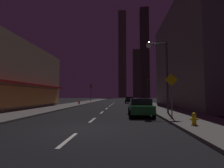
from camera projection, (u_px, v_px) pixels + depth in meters
name	position (u px, v px, depth m)	size (l,w,h in m)	color
ground_plane	(114.00, 103.00, 40.24)	(78.00, 136.00, 0.10)	black
sidewalk_right	(143.00, 102.00, 39.80)	(4.00, 76.00, 0.15)	#605E59
sidewalk_left	(86.00, 102.00, 40.70)	(4.00, 76.00, 0.15)	#605E59
lane_marking_center	(108.00, 107.00, 24.52)	(0.16, 38.60, 0.01)	silver
building_apartment_right	(209.00, 58.00, 23.88)	(11.00, 20.00, 14.35)	slate
skyscraper_distant_tall	(122.00, 54.00, 150.85)	(6.98, 8.09, 78.55)	#524E3D
skyscraper_distant_mid	(137.00, 74.00, 146.30)	(7.36, 6.31, 42.13)	#3E3B2F
skyscraper_distant_short	(145.00, 52.00, 121.42)	(6.21, 5.73, 66.43)	#343227
car_parked_near	(140.00, 107.00, 14.04)	(1.98, 4.24, 1.45)	#1E722D
car_parked_far	(129.00, 100.00, 37.56)	(1.98, 4.24, 1.45)	black
fire_hydrant_yellow_near	(194.00, 119.00, 8.84)	(0.42, 0.30, 0.65)	yellow
fire_hydrant_far_left	(79.00, 102.00, 30.52)	(0.42, 0.30, 0.65)	red
traffic_light_near_right	(148.00, 85.00, 22.46)	(0.32, 0.48, 4.20)	#2D2D2D
traffic_light_far_left	(91.00, 89.00, 39.75)	(0.32, 0.48, 4.20)	#2D2D2D
street_lamp_right	(158.00, 59.00, 15.41)	(1.96, 0.56, 6.58)	#38383D
pedestrian_crossing_sign	(171.00, 91.00, 11.88)	(0.91, 0.08, 3.15)	slate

